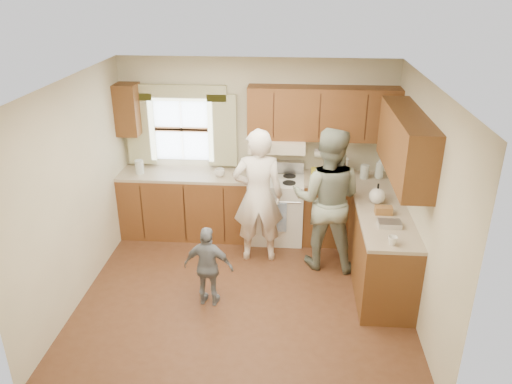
# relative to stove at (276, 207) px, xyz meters

# --- Properties ---
(room) EXTENTS (3.80, 3.80, 3.80)m
(room) POSITION_rel_stove_xyz_m (-0.30, -1.44, 0.78)
(room) COLOR #4C2A17
(room) RESTS_ON ground
(kitchen_fixtures) EXTENTS (3.80, 2.25, 2.15)m
(kitchen_fixtures) POSITION_rel_stove_xyz_m (0.31, -0.36, 0.37)
(kitchen_fixtures) COLOR #41270D
(kitchen_fixtures) RESTS_ON ground
(stove) EXTENTS (0.76, 0.67, 1.07)m
(stove) POSITION_rel_stove_xyz_m (0.00, 0.00, 0.00)
(stove) COLOR silver
(stove) RESTS_ON ground
(woman_left) EXTENTS (0.68, 0.48, 1.79)m
(woman_left) POSITION_rel_stove_xyz_m (-0.21, -0.59, 0.43)
(woman_left) COLOR white
(woman_left) RESTS_ON ground
(woman_right) EXTENTS (1.00, 0.84, 1.85)m
(woman_right) POSITION_rel_stove_xyz_m (0.66, -0.68, 0.46)
(woman_right) COLOR #294333
(woman_right) RESTS_ON ground
(child) EXTENTS (0.59, 0.30, 0.97)m
(child) POSITION_rel_stove_xyz_m (-0.69, -1.65, 0.02)
(child) COLOR gray
(child) RESTS_ON ground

